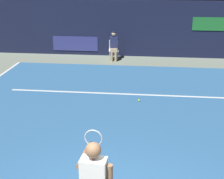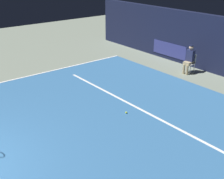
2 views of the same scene
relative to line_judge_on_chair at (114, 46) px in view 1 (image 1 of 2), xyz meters
name	(u,v)px [view 1 (image 1 of 2)]	position (x,y,z in m)	size (l,w,h in m)	color
ground_plane	(127,118)	(1.02, -6.21, -0.69)	(33.04, 33.04, 0.00)	gray
court_surface	(127,118)	(1.02, -6.21, -0.68)	(10.49, 10.65, 0.01)	#336699
line_service	(131,94)	(1.02, -4.35, -0.67)	(8.18, 0.10, 0.01)	white
back_wall	(137,29)	(1.02, 1.00, 0.61)	(17.04, 0.33, 2.60)	#141933
line_judge_on_chair	(114,46)	(0.00, 0.00, 0.00)	(0.48, 0.56, 1.32)	white
tennis_ball	(139,100)	(1.32, -4.93, -0.64)	(0.07, 0.07, 0.07)	#CCE033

